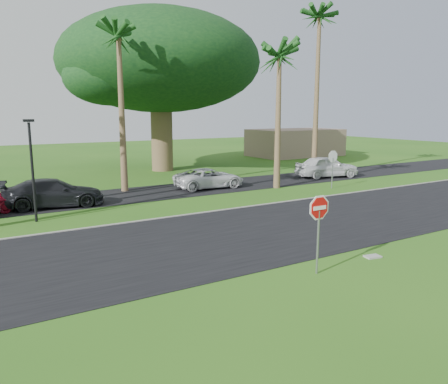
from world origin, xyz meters
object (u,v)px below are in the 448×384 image
stop_sign_far (333,161)px  car_pickup (327,167)px  car_minivan (209,178)px  car_dark (53,193)px  stop_sign_near (319,218)px

stop_sign_far → car_pickup: size_ratio=0.55×
car_minivan → car_pickup: (10.03, -0.43, 0.17)m
car_pickup → car_dark: bearing=104.9°
stop_sign_near → car_pickup: bearing=45.2°
stop_sign_near → car_dark: size_ratio=0.51×
car_minivan → car_pickup: bearing=-88.7°
stop_sign_far → car_dark: (-16.73, 3.37, -1.03)m
car_dark → car_pickup: bearing=-80.0°
stop_sign_near → stop_sign_far: (11.50, 11.00, 0.00)m
stop_sign_far → car_minivan: (-6.87, 4.19, -1.13)m
stop_sign_far → stop_sign_near: bearing=43.7°
car_dark → stop_sign_near: bearing=-151.1°
stop_sign_near → car_minivan: 15.92m
car_dark → car_minivan: bearing=-76.3°
car_dark → car_minivan: car_dark is taller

